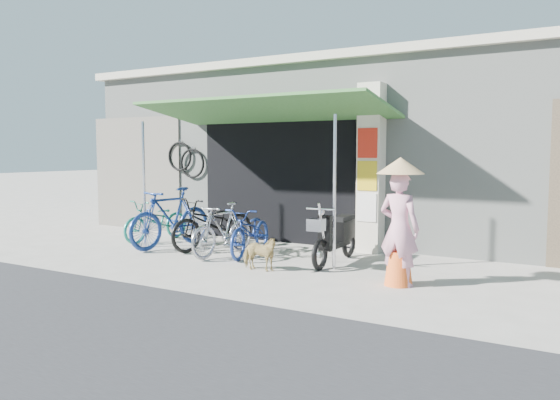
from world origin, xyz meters
The scene contains 13 objects.
ground centered at (0.00, 0.00, 0.00)m, with size 80.00×80.00×0.00m, color #A9A399.
bicycle_shop centered at (0.00, 5.09, 1.83)m, with size 12.30×5.30×3.66m.
shop_pillar centered at (0.85, 2.45, 1.50)m, with size 0.42×0.44×3.00m.
awning centered at (-0.90, 1.63, 2.51)m, with size 4.60×1.88×2.72m.
neighbour_left centered at (-5.00, 2.59, 1.30)m, with size 2.60×0.06×2.60m, color #6B665B.
bike_teal centered at (-3.32, 1.42, 0.42)m, with size 0.56×1.60×0.84m, color #1B7B65.
bike_blue centered at (-2.57, 0.99, 0.56)m, with size 0.53×1.88×1.13m, color navy.
bike_black centered at (-1.75, 1.24, 0.48)m, with size 0.64×1.84×0.97m, color black.
bike_silver centered at (-1.21, 0.78, 0.46)m, with size 0.43×1.53×0.92m, color #AEAFB3.
bike_navy centered at (-0.81, 1.06, 0.42)m, with size 0.56×1.61×0.84m, color navy.
street_dog centered at (-0.04, 0.09, 0.27)m, with size 0.29×0.63×0.53m, color tan.
moped centered at (0.73, 1.20, 0.43)m, with size 0.48×1.68×0.95m.
nun centered at (2.07, 0.26, 0.86)m, with size 0.64×0.64×1.72m.
Camera 1 is at (4.31, -6.79, 1.79)m, focal length 35.00 mm.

